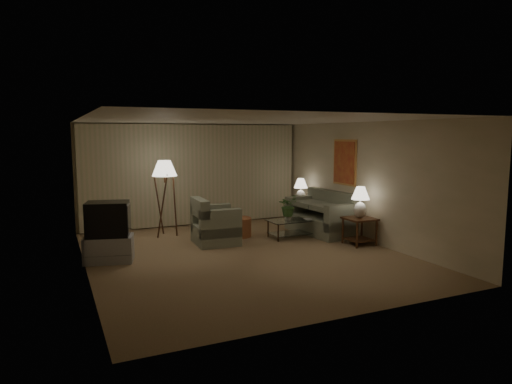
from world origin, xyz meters
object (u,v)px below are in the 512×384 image
at_px(side_table_near, 360,226).
at_px(side_table_far, 300,209).
at_px(ottoman, 237,227).
at_px(sofa, 321,217).
at_px(tv_cabinet, 109,249).
at_px(table_lamp_far, 301,188).
at_px(floor_lamp, 165,197).
at_px(vase, 288,217).
at_px(coffee_table, 294,225).
at_px(crt_tv, 108,219).
at_px(armchair, 216,226).
at_px(table_lamp_near, 360,199).

height_order(side_table_near, side_table_far, same).
distance_m(side_table_far, ottoman, 2.27).
height_order(sofa, tv_cabinet, sofa).
relative_size(table_lamp_far, floor_lamp, 0.35).
relative_size(tv_cabinet, vase, 6.28).
relative_size(coffee_table, floor_lamp, 0.68).
relative_size(side_table_near, ottoman, 0.92).
bearing_deg(crt_tv, tv_cabinet, 0.00).
distance_m(table_lamp_far, floor_lamp, 3.69).
bearing_deg(crt_tv, table_lamp_far, 33.10).
height_order(side_table_far, coffee_table, side_table_far).
relative_size(armchair, crt_tv, 1.20).
relative_size(table_lamp_far, vase, 4.02).
distance_m(side_table_far, floor_lamp, 3.73).
bearing_deg(table_lamp_near, armchair, 153.68).
height_order(table_lamp_far, tv_cabinet, table_lamp_far).
bearing_deg(tv_cabinet, floor_lamp, 63.99).
xyz_separation_m(coffee_table, tv_cabinet, (-4.24, -0.39, -0.03)).
bearing_deg(armchair, vase, -92.36).
relative_size(side_table_near, tv_cabinet, 0.61).
bearing_deg(vase, coffee_table, 0.00).
relative_size(table_lamp_near, coffee_table, 0.56).
bearing_deg(floor_lamp, ottoman, -25.87).
relative_size(armchair, vase, 6.63).
relative_size(sofa, floor_lamp, 1.10).
distance_m(armchair, crt_tv, 2.45).
distance_m(sofa, side_table_far, 1.26).
bearing_deg(vase, sofa, 5.93).
height_order(side_table_near, coffee_table, side_table_near).
xyz_separation_m(sofa, floor_lamp, (-3.54, 1.27, 0.54)).
bearing_deg(tv_cabinet, crt_tv, 0.00).
height_order(armchair, side_table_far, armchair).
distance_m(table_lamp_near, floor_lamp, 4.53).
xyz_separation_m(tv_cabinet, vase, (4.09, 0.39, 0.24)).
distance_m(sofa, side_table_near, 1.36).
relative_size(side_table_far, table_lamp_far, 0.94).
xyz_separation_m(crt_tv, vase, (4.09, 0.39, -0.33)).
height_order(table_lamp_far, floor_lamp, floor_lamp).
xyz_separation_m(armchair, side_table_near, (2.85, -1.41, 0.01)).
bearing_deg(table_lamp_near, tv_cabinet, 170.62).
bearing_deg(sofa, vase, -88.77).
bearing_deg(floor_lamp, side_table_far, -0.35).
relative_size(crt_tv, vase, 5.53).
xyz_separation_m(armchair, crt_tv, (-2.35, -0.55, 0.42)).
bearing_deg(side_table_near, table_lamp_far, 90.00).
relative_size(table_lamp_far, tv_cabinet, 0.64).
height_order(side_table_near, vase, side_table_near).
relative_size(side_table_near, table_lamp_near, 0.89).
xyz_separation_m(table_lamp_near, crt_tv, (-5.20, 0.86, -0.18)).
height_order(side_table_near, crt_tv, crt_tv).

